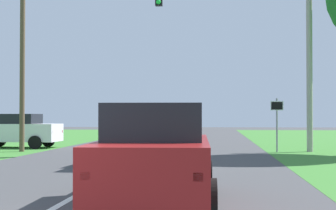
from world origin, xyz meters
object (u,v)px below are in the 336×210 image
at_px(red_suv_near, 157,152).
at_px(utility_pole_right, 309,59).
at_px(keep_moving_sign, 277,118).
at_px(pickup_truck_lead, 145,136).
at_px(traffic_light, 59,35).
at_px(crossing_suv_far, 16,130).

bearing_deg(red_suv_near, utility_pole_right, 69.79).
distance_m(keep_moving_sign, utility_pole_right, 3.22).
xyz_separation_m(pickup_truck_lead, traffic_light, (-4.82, 5.35, 4.49)).
height_order(pickup_truck_lead, crossing_suv_far, pickup_truck_lead).
relative_size(red_suv_near, keep_moving_sign, 2.01).
height_order(red_suv_near, crossing_suv_far, red_suv_near).
distance_m(red_suv_near, crossing_suv_far, 19.04).
relative_size(keep_moving_sign, crossing_suv_far, 0.55).
height_order(pickup_truck_lead, utility_pole_right, utility_pole_right).
bearing_deg(crossing_suv_far, keep_moving_sign, -8.50).
distance_m(traffic_light, crossing_suv_far, 6.26).
relative_size(pickup_truck_lead, keep_moving_sign, 2.02).
xyz_separation_m(red_suv_near, keep_moving_sign, (3.91, 14.49, 0.61)).
height_order(crossing_suv_far, utility_pole_right, utility_pole_right).
relative_size(red_suv_near, utility_pole_right, 0.57).
xyz_separation_m(crossing_suv_far, utility_pole_right, (14.98, -1.60, 3.44)).
xyz_separation_m(red_suv_near, pickup_truck_lead, (-1.42, 8.30, -0.01)).
height_order(red_suv_near, utility_pole_right, utility_pole_right).
height_order(pickup_truck_lead, keep_moving_sign, keep_moving_sign).
bearing_deg(keep_moving_sign, red_suv_near, -105.11).
xyz_separation_m(pickup_truck_lead, utility_pole_right, (6.90, 6.60, 3.40)).
relative_size(pickup_truck_lead, traffic_light, 0.61).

